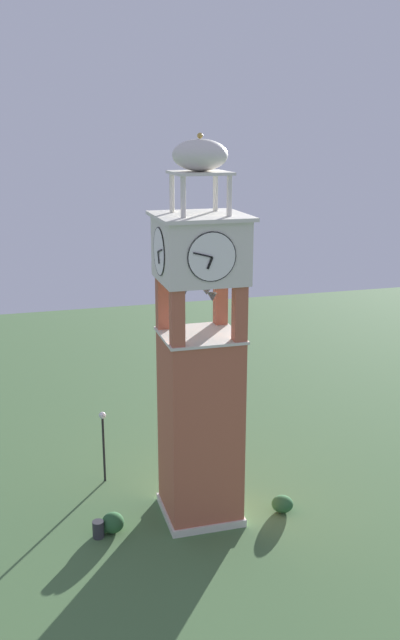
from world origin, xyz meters
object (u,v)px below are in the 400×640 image
(clock_tower, at_px, (200,371))
(park_bench, at_px, (211,445))
(trash_bin, at_px, (98,529))
(lamp_post, at_px, (103,434))

(clock_tower, relative_size, park_bench, 10.80)
(park_bench, xyz_separation_m, trash_bin, (7.20, 6.52, -0.08))
(clock_tower, xyz_separation_m, park_bench, (-2.27, -5.81, -6.72))
(park_bench, bearing_deg, lamp_post, 13.89)
(clock_tower, distance_m, lamp_post, 7.36)
(trash_bin, bearing_deg, park_bench, -137.86)
(clock_tower, relative_size, lamp_post, 4.52)
(park_bench, relative_size, lamp_post, 0.42)
(park_bench, xyz_separation_m, lamp_post, (6.22, 1.54, 2.20))
(trash_bin, bearing_deg, clock_tower, -171.80)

